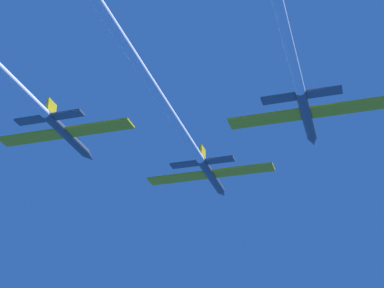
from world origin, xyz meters
TOP-DOWN VIEW (x-y plane):
  - jet_lead at (-0.01, -15.17)m, footprint 18.97×55.96m
  - jet_left_wing at (-15.84, -30.79)m, footprint 18.97×55.67m
  - jet_right_wing at (15.82, -33.92)m, footprint 18.97×65.74m

SIDE VIEW (x-z plane):
  - jet_right_wing at x=15.82m, z-range -2.02..1.13m
  - jet_lead at x=-0.01m, z-range -1.91..1.23m
  - jet_left_wing at x=-15.84m, z-range -0.62..2.52m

